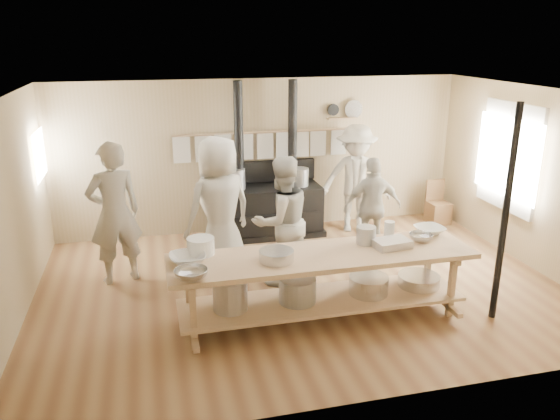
{
  "coord_description": "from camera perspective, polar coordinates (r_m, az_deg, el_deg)",
  "views": [
    {
      "loc": [
        -1.89,
        -6.51,
        3.3
      ],
      "look_at": [
        -0.24,
        0.2,
        1.06
      ],
      "focal_mm": 35.0,
      "sensor_mm": 36.0,
      "label": 1
    }
  ],
  "objects": [
    {
      "name": "deep_bowl_enamel",
      "position": [
        6.41,
        -8.29,
        -3.75
      ],
      "size": [
        0.36,
        0.36,
        0.2
      ],
      "primitive_type": "cylinder",
      "rotation": [
        0.0,
        0.0,
        -0.14
      ],
      "color": "white",
      "rests_on": "prep_table"
    },
    {
      "name": "bowl_white_b",
      "position": [
        7.27,
        15.36,
        -2.01
      ],
      "size": [
        0.41,
        0.41,
        0.09
      ],
      "primitive_type": "imported",
      "rotation": [
        0.0,
        0.0,
        1.69
      ],
      "color": "white",
      "rests_on": "prep_table"
    },
    {
      "name": "bowl_steel_a",
      "position": [
        5.8,
        -9.27,
        -6.65
      ],
      "size": [
        0.48,
        0.48,
        0.11
      ],
      "primitive_type": "imported",
      "rotation": [
        0.0,
        0.0,
        1.08
      ],
      "color": "silver",
      "rests_on": "prep_table"
    },
    {
      "name": "roasting_pan",
      "position": [
        6.69,
        11.58,
        -3.44
      ],
      "size": [
        0.47,
        0.34,
        0.1
      ],
      "primitive_type": "cube",
      "rotation": [
        0.0,
        0.0,
        0.14
      ],
      "color": "#B2B2B7",
      "rests_on": "prep_table"
    },
    {
      "name": "left_opening",
      "position": [
        8.81,
        -23.82,
        5.32
      ],
      "size": [
        0.0,
        0.9,
        0.9
      ],
      "color": "white",
      "rests_on": "ground"
    },
    {
      "name": "back_wall_shelf",
      "position": [
        9.64,
        6.81,
        10.12
      ],
      "size": [
        0.63,
        0.14,
        0.32
      ],
      "color": "tan",
      "rests_on": "ground"
    },
    {
      "name": "stove",
      "position": [
        9.25,
        -1.41,
        0.49
      ],
      "size": [
        1.9,
        0.75,
        2.6
      ],
      "color": "black",
      "rests_on": "ground"
    },
    {
      "name": "cook_by_window",
      "position": [
        9.42,
        7.9,
        3.24
      ],
      "size": [
        1.35,
        1.01,
        1.86
      ],
      "primitive_type": "imported",
      "rotation": [
        0.0,
        0.0,
        -0.29
      ],
      "color": "#B5B0A0",
      "rests_on": "ground"
    },
    {
      "name": "prep_table",
      "position": [
        6.53,
        4.33,
        -7.26
      ],
      "size": [
        3.6,
        0.9,
        0.85
      ],
      "color": "tan",
      "rests_on": "ground"
    },
    {
      "name": "pitcher",
      "position": [
        7.0,
        11.35,
        -1.98
      ],
      "size": [
        0.15,
        0.15,
        0.2
      ],
      "primitive_type": "cylinder",
      "rotation": [
        0.0,
        0.0,
        0.15
      ],
      "color": "white",
      "rests_on": "prep_table"
    },
    {
      "name": "cook_left",
      "position": [
        7.34,
        0.17,
        -1.19
      ],
      "size": [
        1.02,
        0.9,
        1.78
      ],
      "primitive_type": "imported",
      "rotation": [
        0.0,
        0.0,
        3.43
      ],
      "color": "#B5B0A0",
      "rests_on": "ground"
    },
    {
      "name": "bowl_white_a",
      "position": [
        6.21,
        -9.63,
        -5.02
      ],
      "size": [
        0.44,
        0.44,
        0.1
      ],
      "primitive_type": "imported",
      "rotation": [
        0.0,
        0.0,
        0.09
      ],
      "color": "white",
      "rests_on": "prep_table"
    },
    {
      "name": "towel_rail",
      "position": [
        9.27,
        -1.8,
        7.07
      ],
      "size": [
        3.0,
        0.04,
        0.47
      ],
      "color": "tan",
      "rests_on": "ground"
    },
    {
      "name": "ground",
      "position": [
        7.54,
        2.17,
        -8.01
      ],
      "size": [
        7.0,
        7.0,
        0.0
      ],
      "primitive_type": "plane",
      "color": "brown",
      "rests_on": "ground"
    },
    {
      "name": "support_post",
      "position": [
        6.79,
        22.48,
        -0.57
      ],
      "size": [
        0.08,
        0.08,
        2.6
      ],
      "primitive_type": "cylinder",
      "color": "black",
      "rests_on": "ground"
    },
    {
      "name": "cook_center",
      "position": [
        7.5,
        -6.36,
        0.08
      ],
      "size": [
        1.16,
        0.97,
        2.02
      ],
      "primitive_type": "imported",
      "rotation": [
        0.0,
        0.0,
        3.54
      ],
      "color": "#B5B0A0",
      "rests_on": "ground"
    },
    {
      "name": "bowl_steel_b",
      "position": [
        6.98,
        14.5,
        -2.77
      ],
      "size": [
        0.32,
        0.32,
        0.09
      ],
      "primitive_type": "imported",
      "rotation": [
        0.0,
        0.0,
        3.24
      ],
      "color": "silver",
      "rests_on": "prep_table"
    },
    {
      "name": "cook_far_left",
      "position": [
        7.69,
        -16.91,
        -0.33
      ],
      "size": [
        0.83,
        0.66,
        1.97
      ],
      "primitive_type": "imported",
      "rotation": [
        0.0,
        0.0,
        3.44
      ],
      "color": "#B5B0A0",
      "rests_on": "ground"
    },
    {
      "name": "bucket_galv",
      "position": [
        6.73,
        8.98,
        -2.62
      ],
      "size": [
        0.28,
        0.28,
        0.22
      ],
      "primitive_type": "cylinder",
      "rotation": [
        0.0,
        0.0,
        -0.21
      ],
      "color": "gray",
      "rests_on": "prep_table"
    },
    {
      "name": "cook_right",
      "position": [
        8.45,
        9.63,
        0.32
      ],
      "size": [
        0.93,
        0.44,
        1.55
      ],
      "primitive_type": "imported",
      "rotation": [
        0.0,
        0.0,
        3.07
      ],
      "color": "#B5B0A0",
      "rests_on": "ground"
    },
    {
      "name": "mixing_bowl_large",
      "position": [
        6.17,
        -0.38,
        -4.8
      ],
      "size": [
        0.51,
        0.51,
        0.13
      ],
      "primitive_type": "cylinder",
      "rotation": [
        0.0,
        0.0,
        0.36
      ],
      "color": "silver",
      "rests_on": "prep_table"
    },
    {
      "name": "room_shell",
      "position": [
        6.98,
        2.33,
        4.06
      ],
      "size": [
        7.0,
        7.0,
        7.0
      ],
      "color": "tan",
      "rests_on": "ground"
    },
    {
      "name": "chair",
      "position": [
        10.32,
        16.16,
        -0.05
      ],
      "size": [
        0.38,
        0.38,
        0.78
      ],
      "rotation": [
        0.0,
        0.0,
        0.03
      ],
      "color": "#513920",
      "rests_on": "ground"
    },
    {
      "name": "window_right",
      "position": [
        9.08,
        22.83,
        5.13
      ],
      "size": [
        0.09,
        1.5,
        1.65
      ],
      "color": "beige",
      "rests_on": "ground"
    }
  ]
}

